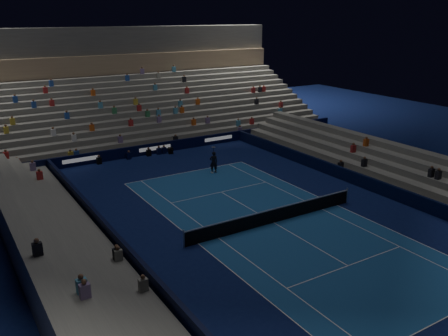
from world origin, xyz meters
TOP-DOWN VIEW (x-y plane):
  - ground at (0.00, 0.00)m, footprint 90.00×90.00m
  - court_surface at (0.00, 0.00)m, footprint 10.97×23.77m
  - sponsor_barrier_far at (0.00, 18.50)m, footprint 44.00×0.25m
  - sponsor_barrier_east at (9.70, 0.00)m, footprint 0.25×37.00m
  - sponsor_barrier_west at (-9.70, 0.00)m, footprint 0.25×37.00m
  - grandstand_main at (0.00, 27.90)m, footprint 44.00×15.20m
  - grandstand_east at (13.17, 0.00)m, footprint 5.00×37.00m
  - grandstand_west at (-13.17, 0.00)m, footprint 5.00×37.00m
  - tennis_net at (0.00, 0.00)m, footprint 12.90×0.10m
  - tennis_player at (1.85, 10.63)m, footprint 0.77×0.62m
  - broadcast_camera at (1.30, 17.72)m, footprint 0.51×0.91m

SIDE VIEW (x-z plane):
  - ground at x=0.00m, z-range 0.00..0.00m
  - court_surface at x=0.00m, z-range 0.00..0.01m
  - broadcast_camera at x=1.30m, z-range 0.01..0.57m
  - sponsor_barrier_far at x=0.00m, z-range 0.00..1.00m
  - sponsor_barrier_east at x=9.70m, z-range 0.00..1.00m
  - sponsor_barrier_west at x=-9.70m, z-range 0.00..1.00m
  - tennis_net at x=0.00m, z-range -0.05..1.05m
  - tennis_player at x=1.85m, z-range 0.00..1.83m
  - grandstand_east at x=13.17m, z-range -0.33..2.17m
  - grandstand_west at x=-13.17m, z-range -0.33..2.17m
  - grandstand_main at x=0.00m, z-range -2.22..8.98m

